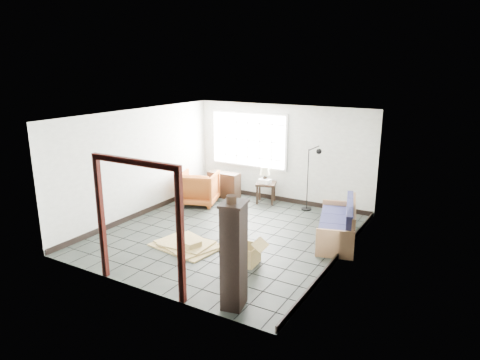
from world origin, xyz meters
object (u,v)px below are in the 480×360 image
Objects in this scene: tall_shelf at (234,255)px; futon_sofa at (339,226)px; armchair at (199,186)px; side_table at (266,186)px.

futon_sofa is at bearing 67.27° from tall_shelf.
armchair reaches higher than side_table.
tall_shelf is at bearing 111.81° from armchair.
armchair is 1.51× the size of side_table.
tall_shelf reaches higher than side_table.
side_table is at bearing -165.89° from armchair.
futon_sofa is 2.91m from side_table.
futon_sofa is 2.11× the size of armchair.
tall_shelf is (3.38, -3.80, 0.37)m from armchair.
side_table is 0.38× the size of tall_shelf.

